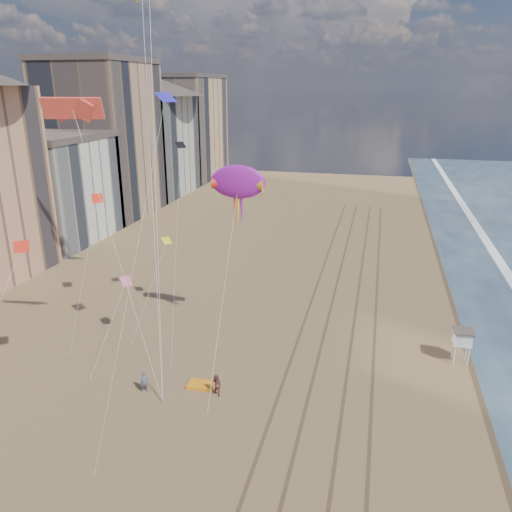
# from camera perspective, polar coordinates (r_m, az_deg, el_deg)

# --- Properties ---
(wet_sand) EXTENTS (260.00, 260.00, 0.00)m
(wet_sand) POSITION_cam_1_polar(r_m,az_deg,el_deg) (61.49, 25.62, -6.03)
(wet_sand) COLOR #42301E
(wet_sand) RESTS_ON ground
(tracks) EXTENTS (7.68, 120.00, 0.01)m
(tracks) POSITION_cam_1_polar(r_m,az_deg,el_deg) (51.03, 9.22, -9.36)
(tracks) COLOR brown
(tracks) RESTS_ON ground
(buildings) EXTENTS (34.72, 131.35, 29.00)m
(buildings) POSITION_cam_1_polar(r_m,az_deg,el_deg) (96.01, -18.75, 11.66)
(buildings) COLOR #C6B284
(buildings) RESTS_ON ground
(lifeguard_stand) EXTENTS (1.77, 1.77, 3.20)m
(lifeguard_stand) POSITION_cam_1_polar(r_m,az_deg,el_deg) (49.12, 22.55, -8.62)
(lifeguard_stand) COLOR white
(lifeguard_stand) RESTS_ON ground
(grounded_kite) EXTENTS (2.29, 1.49, 0.26)m
(grounded_kite) POSITION_cam_1_polar(r_m,az_deg,el_deg) (43.48, -6.28, -14.45)
(grounded_kite) COLOR orange
(grounded_kite) RESTS_ON ground
(show_kite) EXTENTS (4.79, 6.55, 19.36)m
(show_kite) POSITION_cam_1_polar(r_m,az_deg,el_deg) (45.16, -2.10, 8.41)
(show_kite) COLOR #941799
(show_kite) RESTS_ON ground
(kite_flyer_a) EXTENTS (0.80, 0.74, 1.83)m
(kite_flyer_a) POSITION_cam_1_polar(r_m,az_deg,el_deg) (43.19, -12.65, -13.85)
(kite_flyer_a) COLOR slate
(kite_flyer_a) RESTS_ON ground
(kite_flyer_b) EXTENTS (1.13, 1.03, 1.89)m
(kite_flyer_b) POSITION_cam_1_polar(r_m,az_deg,el_deg) (41.83, -4.52, -14.52)
(kite_flyer_b) COLOR brown
(kite_flyer_b) RESTS_ON ground
(small_kites) EXTENTS (14.82, 19.54, 17.61)m
(small_kites) POSITION_cam_1_polar(r_m,az_deg,el_deg) (46.15, -14.90, 5.97)
(small_kites) COLOR red
(small_kites) RESTS_ON ground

